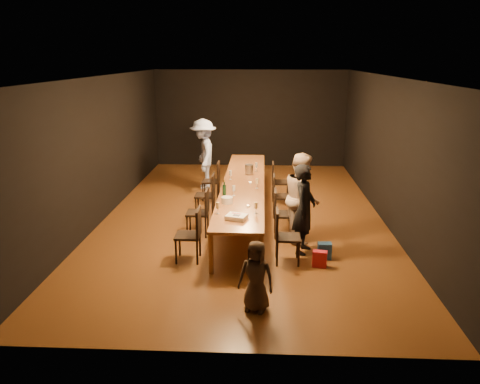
{
  "coord_description": "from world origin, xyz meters",
  "views": [
    {
      "loc": [
        0.41,
        -9.79,
        3.39
      ],
      "look_at": [
        0.0,
        -1.59,
        1.0
      ],
      "focal_mm": 35.0,
      "sensor_mm": 36.0,
      "label": 1
    }
  ],
  "objects_px": {
    "plate_stack": "(227,200)",
    "champagne_bottle": "(224,187)",
    "chair_right_2": "(282,196)",
    "chair_left_3": "(211,181)",
    "man_blue": "(203,154)",
    "birthday_cake": "(237,217)",
    "woman_tan": "(302,197)",
    "chair_right_3": "(281,182)",
    "chair_left_1": "(197,212)",
    "table": "(244,185)",
    "child": "(256,276)",
    "chair_right_1": "(285,214)",
    "chair_left_0": "(188,235)",
    "woman_birthday": "(304,209)",
    "chair_right_0": "(288,237)",
    "chair_left_2": "(205,195)",
    "ice_bucket": "(249,169)"
  },
  "relations": [
    {
      "from": "chair_left_0",
      "to": "chair_left_2",
      "type": "relative_size",
      "value": 1.0
    },
    {
      "from": "chair_left_1",
      "to": "chair_left_3",
      "type": "bearing_deg",
      "value": 0.0
    },
    {
      "from": "chair_left_3",
      "to": "woman_tan",
      "type": "bearing_deg",
      "value": -141.72
    },
    {
      "from": "chair_right_2",
      "to": "woman_tan",
      "type": "xyz_separation_m",
      "value": [
        0.3,
        -1.33,
        0.38
      ]
    },
    {
      "from": "woman_tan",
      "to": "birthday_cake",
      "type": "bearing_deg",
      "value": 126.43
    },
    {
      "from": "ice_bucket",
      "to": "chair_left_1",
      "type": "bearing_deg",
      "value": -114.98
    },
    {
      "from": "chair_left_1",
      "to": "champagne_bottle",
      "type": "height_order",
      "value": "champagne_bottle"
    },
    {
      "from": "chair_right_3",
      "to": "birthday_cake",
      "type": "distance_m",
      "value": 3.68
    },
    {
      "from": "chair_right_1",
      "to": "birthday_cake",
      "type": "relative_size",
      "value": 2.34
    },
    {
      "from": "chair_right_0",
      "to": "chair_right_2",
      "type": "height_order",
      "value": "same"
    },
    {
      "from": "chair_right_1",
      "to": "plate_stack",
      "type": "height_order",
      "value": "chair_right_1"
    },
    {
      "from": "champagne_bottle",
      "to": "ice_bucket",
      "type": "bearing_deg",
      "value": 76.24
    },
    {
      "from": "man_blue",
      "to": "birthday_cake",
      "type": "relative_size",
      "value": 4.63
    },
    {
      "from": "chair_left_1",
      "to": "table",
      "type": "bearing_deg",
      "value": -35.31
    },
    {
      "from": "plate_stack",
      "to": "champagne_bottle",
      "type": "relative_size",
      "value": 0.7
    },
    {
      "from": "woman_birthday",
      "to": "chair_right_1",
      "type": "bearing_deg",
      "value": 41.18
    },
    {
      "from": "chair_right_0",
      "to": "chair_left_2",
      "type": "height_order",
      "value": "same"
    },
    {
      "from": "table",
      "to": "champagne_bottle",
      "type": "distance_m",
      "value": 1.03
    },
    {
      "from": "table",
      "to": "woman_tan",
      "type": "bearing_deg",
      "value": -49.24
    },
    {
      "from": "chair_left_3",
      "to": "woman_birthday",
      "type": "distance_m",
      "value": 3.74
    },
    {
      "from": "chair_right_3",
      "to": "champagne_bottle",
      "type": "relative_size",
      "value": 3.0
    },
    {
      "from": "woman_tan",
      "to": "chair_right_2",
      "type": "bearing_deg",
      "value": 7.71
    },
    {
      "from": "chair_right_1",
      "to": "chair_left_1",
      "type": "height_order",
      "value": "same"
    },
    {
      "from": "table",
      "to": "chair_left_2",
      "type": "distance_m",
      "value": 0.88
    },
    {
      "from": "chair_right_0",
      "to": "chair_left_3",
      "type": "height_order",
      "value": "same"
    },
    {
      "from": "woman_tan",
      "to": "birthday_cake",
      "type": "xyz_separation_m",
      "value": [
        -1.17,
        -1.03,
        -0.05
      ]
    },
    {
      "from": "chair_right_2",
      "to": "chair_left_3",
      "type": "height_order",
      "value": "same"
    },
    {
      "from": "table",
      "to": "man_blue",
      "type": "relative_size",
      "value": 3.27
    },
    {
      "from": "woman_tan",
      "to": "woman_birthday",
      "type": "bearing_deg",
      "value": 175.03
    },
    {
      "from": "chair_left_2",
      "to": "chair_right_1",
      "type": "bearing_deg",
      "value": -125.22
    },
    {
      "from": "chair_right_1",
      "to": "champagne_bottle",
      "type": "height_order",
      "value": "champagne_bottle"
    },
    {
      "from": "chair_left_2",
      "to": "chair_left_3",
      "type": "xyz_separation_m",
      "value": [
        0.0,
        1.2,
        0.0
      ]
    },
    {
      "from": "man_blue",
      "to": "chair_left_0",
      "type": "bearing_deg",
      "value": -7.17
    },
    {
      "from": "child",
      "to": "champagne_bottle",
      "type": "bearing_deg",
      "value": 118.35
    },
    {
      "from": "plate_stack",
      "to": "table",
      "type": "bearing_deg",
      "value": 80.66
    },
    {
      "from": "chair_right_3",
      "to": "champagne_bottle",
      "type": "height_order",
      "value": "champagne_bottle"
    },
    {
      "from": "champagne_bottle",
      "to": "woman_tan",
      "type": "bearing_deg",
      "value": -14.56
    },
    {
      "from": "table",
      "to": "chair_right_0",
      "type": "distance_m",
      "value": 2.56
    },
    {
      "from": "chair_left_0",
      "to": "champagne_bottle",
      "type": "xyz_separation_m",
      "value": [
        0.51,
        1.45,
        0.44
      ]
    },
    {
      "from": "woman_birthday",
      "to": "birthday_cake",
      "type": "distance_m",
      "value": 1.25
    },
    {
      "from": "man_blue",
      "to": "child",
      "type": "bearing_deg",
      "value": 2.62
    },
    {
      "from": "chair_left_3",
      "to": "woman_tan",
      "type": "xyz_separation_m",
      "value": [
        2.0,
        -2.53,
        0.38
      ]
    },
    {
      "from": "woman_birthday",
      "to": "chair_left_1",
      "type": "bearing_deg",
      "value": 88.8
    },
    {
      "from": "woman_birthday",
      "to": "table",
      "type": "bearing_deg",
      "value": 49.73
    },
    {
      "from": "woman_tan",
      "to": "champagne_bottle",
      "type": "relative_size",
      "value": 5.45
    },
    {
      "from": "table",
      "to": "chair_left_1",
      "type": "height_order",
      "value": "chair_left_1"
    },
    {
      "from": "chair_right_3",
      "to": "birthday_cake",
      "type": "relative_size",
      "value": 2.34
    },
    {
      "from": "ice_bucket",
      "to": "woman_birthday",
      "type": "bearing_deg",
      "value": -69.05
    },
    {
      "from": "woman_tan",
      "to": "child",
      "type": "xyz_separation_m",
      "value": [
        -0.81,
        -2.65,
        -0.34
      ]
    },
    {
      "from": "child",
      "to": "birthday_cake",
      "type": "relative_size",
      "value": 2.55
    }
  ]
}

